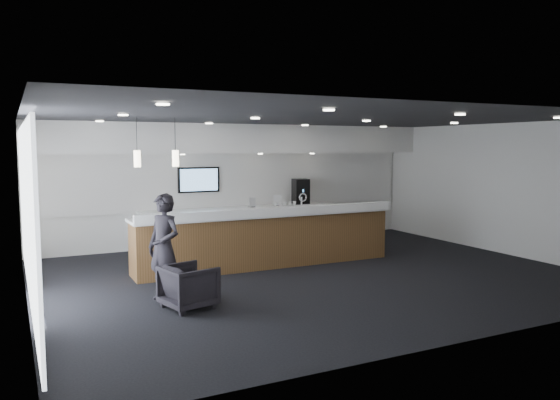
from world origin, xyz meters
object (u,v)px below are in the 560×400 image
service_counter (267,238)px  armchair (189,286)px  coffee_machine (301,191)px  lounge_guest (164,247)px

service_counter → armchair: size_ratio=7.50×
service_counter → coffee_machine: (2.19, 2.55, 0.70)m
service_counter → lounge_guest: size_ratio=3.22×
armchair → lounge_guest: (-0.22, 0.58, 0.53)m
service_counter → lounge_guest: lounge_guest is taller
service_counter → lounge_guest: bearing=-147.9°
armchair → lounge_guest: 0.82m
lounge_guest → service_counter: bearing=93.1°
coffee_machine → armchair: bearing=-124.2°
service_counter → armchair: service_counter is taller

